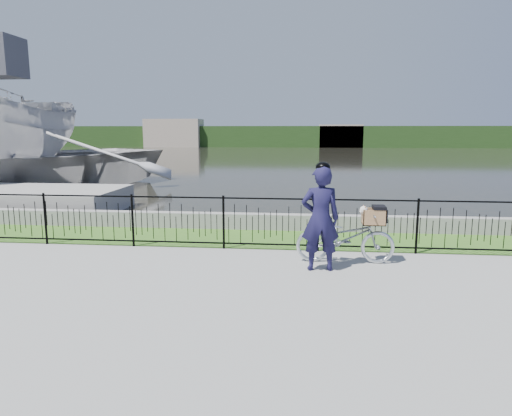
# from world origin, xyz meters

# --- Properties ---
(ground) EXTENTS (120.00, 120.00, 0.00)m
(ground) POSITION_xyz_m (0.00, 0.00, 0.00)
(ground) COLOR gray
(ground) RESTS_ON ground
(grass_strip) EXTENTS (60.00, 2.00, 0.01)m
(grass_strip) POSITION_xyz_m (0.00, 2.60, 0.00)
(grass_strip) COLOR #3D6B21
(grass_strip) RESTS_ON ground
(water) EXTENTS (120.00, 120.00, 0.00)m
(water) POSITION_xyz_m (0.00, 33.00, 0.00)
(water) COLOR black
(water) RESTS_ON ground
(quay_wall) EXTENTS (60.00, 0.30, 0.40)m
(quay_wall) POSITION_xyz_m (0.00, 3.60, 0.20)
(quay_wall) COLOR gray
(quay_wall) RESTS_ON ground
(fence) EXTENTS (14.00, 0.06, 1.15)m
(fence) POSITION_xyz_m (0.00, 1.60, 0.58)
(fence) COLOR black
(fence) RESTS_ON ground
(far_treeline) EXTENTS (120.00, 6.00, 3.00)m
(far_treeline) POSITION_xyz_m (0.00, 60.00, 1.50)
(far_treeline) COLOR #234018
(far_treeline) RESTS_ON ground
(far_building_left) EXTENTS (8.00, 4.00, 4.00)m
(far_building_left) POSITION_xyz_m (-18.00, 58.00, 2.00)
(far_building_left) COLOR #A39483
(far_building_left) RESTS_ON ground
(far_building_right) EXTENTS (6.00, 3.00, 3.20)m
(far_building_right) POSITION_xyz_m (6.00, 58.50, 1.60)
(far_building_right) COLOR #A39483
(far_building_right) RESTS_ON ground
(bicycle_rig) EXTENTS (1.86, 0.65, 1.13)m
(bicycle_rig) POSITION_xyz_m (1.50, 0.83, 0.50)
(bicycle_rig) COLOR silver
(bicycle_rig) RESTS_ON ground
(cyclist) EXTENTS (0.73, 0.52, 1.96)m
(cyclist) POSITION_xyz_m (0.98, 0.30, 0.97)
(cyclist) COLOR #161336
(cyclist) RESTS_ON ground
(boat_far) EXTENTS (12.78, 14.34, 2.45)m
(boat_far) POSITION_xyz_m (-10.57, 10.27, 1.23)
(boat_far) COLOR #ADADAD
(boat_far) RESTS_ON water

